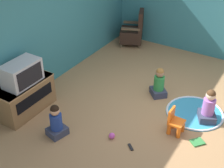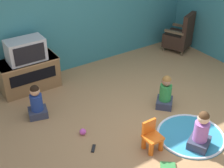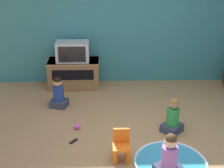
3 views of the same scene
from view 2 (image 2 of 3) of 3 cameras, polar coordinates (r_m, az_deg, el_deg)
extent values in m
plane|color=#9E754C|center=(5.00, 7.22, -7.94)|extent=(30.00, 30.00, 0.00)
cube|color=teal|center=(6.21, -7.78, 14.42)|extent=(5.85, 0.12, 2.72)
cube|color=brown|center=(5.98, -14.95, 1.75)|extent=(1.05, 0.51, 0.59)
cube|color=#A97C50|center=(5.84, -15.32, 4.18)|extent=(1.07, 0.52, 0.02)
cube|color=black|center=(5.72, -14.15, 1.31)|extent=(0.84, 0.01, 0.21)
cube|color=#B7B7BC|center=(5.72, -15.51, 5.97)|extent=(0.66, 0.38, 0.41)
cube|color=black|center=(5.55, -14.83, 5.27)|extent=(0.54, 0.02, 0.32)
cylinder|color=brown|center=(7.81, 10.77, 7.52)|extent=(0.04, 0.04, 0.10)
cylinder|color=brown|center=(7.44, 9.37, 6.39)|extent=(0.04, 0.04, 0.10)
cylinder|color=brown|center=(7.67, 13.90, 6.67)|extent=(0.04, 0.04, 0.10)
cylinder|color=brown|center=(7.29, 12.63, 5.49)|extent=(0.04, 0.04, 0.10)
cube|color=black|center=(7.47, 11.84, 7.98)|extent=(0.70, 0.70, 0.31)
cube|color=black|center=(7.25, 13.88, 10.45)|extent=(0.50, 0.29, 0.49)
cube|color=brown|center=(7.57, 12.73, 10.30)|extent=(0.25, 0.45, 0.05)
cube|color=brown|center=(7.17, 11.35, 9.27)|extent=(0.25, 0.45, 0.05)
cylinder|color=orange|center=(4.48, 7.18, -11.62)|extent=(0.07, 0.07, 0.23)
cylinder|color=orange|center=(4.57, 8.97, -10.73)|extent=(0.07, 0.07, 0.23)
cylinder|color=orange|center=(4.57, 5.84, -10.44)|extent=(0.07, 0.07, 0.23)
cylinder|color=orange|center=(4.66, 7.62, -9.60)|extent=(0.07, 0.07, 0.23)
cube|color=orange|center=(4.50, 7.49, -9.67)|extent=(0.25, 0.24, 0.04)
cube|color=orange|center=(4.48, 6.76, -7.74)|extent=(0.23, 0.04, 0.22)
cylinder|color=teal|center=(4.96, 14.17, -9.07)|extent=(1.04, 1.04, 0.01)
torus|color=silver|center=(4.96, 14.18, -9.03)|extent=(1.03, 1.03, 0.04)
cube|color=#33384C|center=(4.76, 15.59, -10.34)|extent=(0.41, 0.39, 0.14)
cylinder|color=#A566BF|center=(4.62, 15.98, -8.30)|extent=(0.21, 0.21, 0.30)
sphere|color=beige|center=(4.48, 16.41, -6.03)|extent=(0.17, 0.17, 0.17)
sphere|color=#472D19|center=(4.47, 16.46, -5.73)|extent=(0.16, 0.16, 0.16)
cube|color=#33384C|center=(5.31, -13.37, -5.11)|extent=(0.35, 0.33, 0.13)
cylinder|color=navy|center=(5.19, -13.64, -3.27)|extent=(0.20, 0.20, 0.28)
sphere|color=tan|center=(5.07, -13.95, -1.26)|extent=(0.16, 0.16, 0.16)
sphere|color=black|center=(5.06, -13.99, -0.99)|extent=(0.15, 0.15, 0.15)
cube|color=#33384C|center=(5.47, 9.55, -3.39)|extent=(0.41, 0.41, 0.13)
cylinder|color=#2D8C3F|center=(5.35, 9.75, -1.54)|extent=(0.20, 0.20, 0.29)
sphere|color=#9E7051|center=(5.24, 9.96, 0.49)|extent=(0.16, 0.16, 0.16)
sphere|color=olive|center=(5.22, 9.99, 0.76)|extent=(0.15, 0.15, 0.15)
sphere|color=#CC4CB2|center=(4.83, -5.34, -8.68)|extent=(0.10, 0.10, 0.10)
cube|color=#337F3D|center=(4.41, 10.19, -14.65)|extent=(0.26, 0.25, 0.02)
cube|color=black|center=(4.60, -3.42, -11.68)|extent=(0.13, 0.14, 0.02)
camera|label=1|loc=(2.09, -89.79, 10.48)|focal=50.00mm
camera|label=3|loc=(2.39, 80.29, -5.53)|focal=50.00mm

